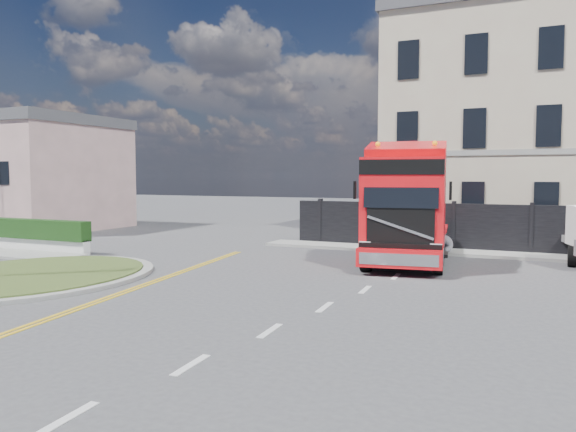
% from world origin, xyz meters
% --- Properties ---
extents(ground, '(120.00, 120.00, 0.00)m').
position_xyz_m(ground, '(0.00, 0.00, 0.00)').
color(ground, '#424244').
rests_on(ground, ground).
extents(traffic_island, '(6.80, 6.80, 0.17)m').
position_xyz_m(traffic_island, '(-7.00, -3.00, 0.08)').
color(traffic_island, gray).
rests_on(traffic_island, ground).
extents(hedge_wall, '(8.00, 0.55, 1.35)m').
position_xyz_m(hedge_wall, '(-13.00, 1.50, 0.74)').
color(hedge_wall, silver).
rests_on(hedge_wall, ground).
extents(seaside_bldg_pink, '(8.00, 8.00, 6.00)m').
position_xyz_m(seaside_bldg_pink, '(-20.00, 9.00, 3.00)').
color(seaside_bldg_pink, beige).
rests_on(seaside_bldg_pink, ground).
extents(hoarding_fence, '(18.80, 0.25, 2.00)m').
position_xyz_m(hoarding_fence, '(6.55, 9.00, 1.00)').
color(hoarding_fence, black).
rests_on(hoarding_fence, ground).
extents(georgian_building, '(12.30, 10.30, 12.80)m').
position_xyz_m(georgian_building, '(6.00, 16.50, 5.77)').
color(georgian_building, beige).
rests_on(georgian_building, ground).
extents(pavement_far, '(20.00, 1.60, 0.12)m').
position_xyz_m(pavement_far, '(6.00, 8.10, 0.06)').
color(pavement_far, gray).
rests_on(pavement_far, ground).
extents(truck, '(3.55, 7.34, 4.23)m').
position_xyz_m(truck, '(3.03, 4.24, 1.89)').
color(truck, black).
rests_on(truck, ground).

